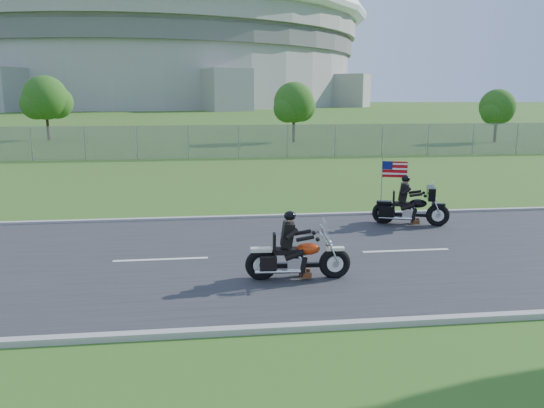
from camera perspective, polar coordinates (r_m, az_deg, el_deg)
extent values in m
plane|color=#3C531A|center=(12.80, -2.87, -5.83)|extent=(420.00, 420.00, 0.00)
cube|color=#28282B|center=(12.79, -2.87, -5.75)|extent=(120.00, 8.00, 0.04)
cube|color=#9E9B93|center=(16.68, -3.86, -1.46)|extent=(120.00, 0.18, 0.12)
cube|color=#9E9B93|center=(9.01, -1.00, -13.33)|extent=(120.00, 0.18, 0.12)
cube|color=gray|center=(32.56, -14.30, 6.42)|extent=(60.00, 0.03, 2.00)
cylinder|color=#A3A099|center=(183.27, -13.24, 13.48)|extent=(130.00, 130.00, 20.00)
cylinder|color=#605E5B|center=(183.64, -13.35, 15.66)|extent=(132.00, 132.00, 4.00)
cylinder|color=#A3A099|center=(184.16, -13.44, 17.52)|extent=(134.00, 134.00, 6.00)
torus|color=white|center=(184.62, -13.50, 18.75)|extent=(140.40, 140.40, 4.40)
cylinder|color=#382316|center=(42.79, 2.35, 8.34)|extent=(0.22, 0.22, 2.52)
sphere|color=#244D14|center=(42.72, 2.37, 10.87)|extent=(3.20, 3.20, 3.20)
sphere|color=#244D14|center=(43.30, 3.11, 10.40)|extent=(2.40, 2.40, 2.40)
sphere|color=#244D14|center=(42.25, 1.69, 10.26)|extent=(2.24, 2.24, 2.24)
cylinder|color=#382316|center=(48.07, -23.00, 7.98)|extent=(0.22, 0.22, 2.80)
sphere|color=#244D14|center=(48.01, -23.21, 10.47)|extent=(3.60, 3.60, 3.60)
sphere|color=#244D14|center=(48.34, -22.16, 10.08)|extent=(2.70, 2.70, 2.70)
sphere|color=#244D14|center=(47.76, -24.04, 9.80)|extent=(2.52, 2.52, 2.52)
cylinder|color=#382316|center=(46.28, 22.91, 7.52)|extent=(0.22, 0.22, 2.24)
sphere|color=#244D14|center=(46.21, 23.07, 9.59)|extent=(2.80, 2.80, 2.80)
sphere|color=#244D14|center=(46.86, 23.39, 9.19)|extent=(2.10, 2.10, 2.10)
sphere|color=#244D14|center=(45.67, 22.71, 9.10)|extent=(1.96, 1.96, 1.96)
torus|color=black|center=(11.36, 6.76, -6.35)|extent=(0.69, 0.20, 0.68)
torus|color=black|center=(11.19, -1.17, -6.56)|extent=(0.69, 0.20, 0.68)
ellipsoid|color=red|center=(11.17, 3.88, -4.83)|extent=(0.53, 0.32, 0.26)
cube|color=black|center=(11.13, 1.43, -5.07)|extent=(0.52, 0.30, 0.11)
cube|color=black|center=(11.04, 1.68, -3.29)|extent=(0.24, 0.38, 0.50)
sphere|color=black|center=(10.94, 1.93, -1.29)|extent=(0.26, 0.26, 0.25)
cube|color=silver|center=(11.11, 5.79, -2.61)|extent=(0.06, 0.42, 0.37)
torus|color=black|center=(16.36, 17.40, -1.16)|extent=(0.70, 0.37, 0.68)
torus|color=black|center=(16.26, 11.91, -0.94)|extent=(0.70, 0.37, 0.68)
ellipsoid|color=black|center=(16.24, 15.44, 0.06)|extent=(0.58, 0.44, 0.26)
cube|color=black|center=(16.22, 13.74, 0.01)|extent=(0.57, 0.42, 0.11)
cube|color=black|center=(16.15, 13.97, 1.25)|extent=(0.33, 0.42, 0.51)
sphere|color=black|center=(16.09, 14.20, 2.63)|extent=(0.31, 0.31, 0.25)
cube|color=black|center=(16.21, 16.73, 1.13)|extent=(0.42, 0.76, 0.37)
cube|color=#B70C11|center=(16.22, 13.08, 3.64)|extent=(0.71, 0.25, 0.48)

